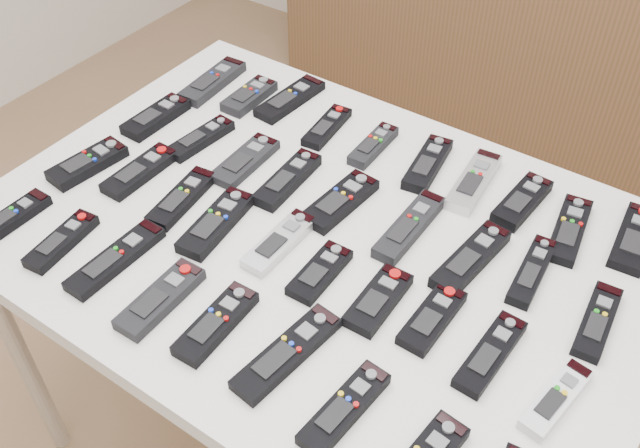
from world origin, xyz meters
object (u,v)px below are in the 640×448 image
Objects in this scene: remote_13 at (288,179)px; table at (320,253)px; remote_18 at (597,321)px; remote_25 at (378,300)px; remote_0 at (213,82)px; remote_19 at (88,163)px; remote_34 at (287,353)px; remote_15 at (409,227)px; remote_17 at (532,271)px; remote_30 at (62,241)px; remote_31 at (116,259)px; remote_5 at (428,164)px; remote_28 at (556,399)px; remote_20 at (140,171)px; sideboard at (513,12)px; remote_1 at (249,96)px; remote_32 at (161,299)px; remote_10 at (156,117)px; remote_21 at (182,198)px; remote_11 at (201,138)px; remote_35 at (345,408)px; remote_6 at (474,181)px; remote_27 at (490,354)px; remote_8 at (569,230)px; remote_9 at (635,238)px; remote_4 at (373,145)px; remote_24 at (320,272)px; remote_23 at (280,242)px; remote_3 at (327,127)px; remote_7 at (522,201)px; remote_29 at (12,217)px; remote_33 at (216,323)px; remote_14 at (340,201)px; remote_12 at (245,161)px; remote_26 at (432,318)px; remote_2 at (290,99)px; remote_22 at (216,223)px.

table is at bearing -33.09° from remote_13.
remote_25 is (-0.32, -0.17, 0.00)m from remote_18.
remote_0 is 0.38m from remote_19.
remote_15 is at bearing 94.06° from remote_34.
remote_30 is (-0.74, -0.42, 0.00)m from remote_17.
remote_31 is at bearing -136.78° from remote_15.
remote_5 is 0.57m from remote_28.
remote_0 is 0.35m from remote_20.
remote_5 is 0.59m from remote_20.
remote_1 is (-0.11, -1.39, 0.34)m from sideboard.
remote_1 is at bearing 80.05° from remote_19.
remote_13 reaches higher than remote_25.
remote_1 and remote_32 have the same top height.
remote_34 is (-0.06, -0.17, -0.00)m from remote_25.
remote_15 is (0.64, 0.01, 0.00)m from remote_10.
remote_21 is at bearing -141.90° from remote_5.
remote_35 is (0.62, -0.38, 0.00)m from remote_11.
remote_20 is at bearing 90.29° from remote_30.
remote_11 is 0.72m from remote_35.
remote_6 is 1.11× the size of remote_27.
remote_5 is 1.06× the size of remote_19.
remote_5 is 0.31m from remote_8.
remote_11 is 0.81× the size of remote_31.
remote_9 is at bearing 51.66° from remote_17.
remote_9 is 0.50m from remote_25.
remote_32 is 0.84× the size of remote_34.
remote_13 reaches higher than remote_11.
remote_4 is 0.38m from remote_24.
remote_10 reaches higher than remote_27.
remote_5 is at bearing 146.72° from remote_28.
remote_24 and remote_31 have the same top height.
remote_17 is 0.45m from remote_23.
remote_19 reaches higher than remote_3.
table is at bearing -130.66° from remote_7.
remote_33 reaches higher than remote_29.
remote_6 is 0.60m from remote_33.
sideboard is 1.61m from remote_11.
remote_29 is (-0.68, -0.22, -0.00)m from remote_25.
sideboard reaches higher than remote_3.
remote_4 is at bearing 143.23° from remote_27.
remote_0 reaches higher than remote_25.
remote_30 reaches higher than remote_27.
remote_6 is 1.10× the size of remote_35.
remote_7 is (0.10, -0.00, -0.00)m from remote_6.
remote_18 is 0.95m from remote_30.
remote_15 is (0.15, 0.01, 0.00)m from remote_14.
remote_12 is 0.21m from remote_20.
remote_32 is (-0.51, -0.21, 0.00)m from remote_27.
remote_2 is at bearing 147.14° from remote_26.
remote_22 is at bearing -87.32° from sideboard.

